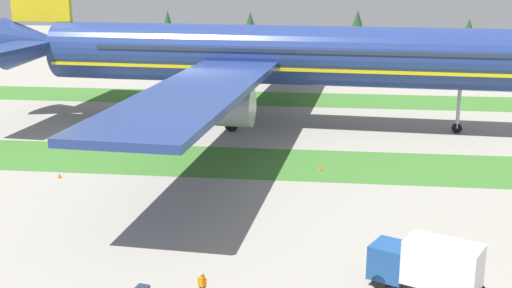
{
  "coord_description": "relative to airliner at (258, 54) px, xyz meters",
  "views": [
    {
      "loc": [
        6.58,
        -22.7,
        19.58
      ],
      "look_at": [
        -0.46,
        34.96,
        4.0
      ],
      "focal_mm": 46.24,
      "sensor_mm": 36.0,
      "label": 1
    }
  ],
  "objects": [
    {
      "name": "grass_strip_near",
      "position": [
        3.23,
        -17.43,
        -9.05
      ],
      "size": [
        320.0,
        11.29,
        0.01
      ],
      "primitive_type": "cube",
      "color": "#3D752D",
      "rests_on": "ground"
    },
    {
      "name": "distant_tree_line",
      "position": [
        12.71,
        64.52,
        -2.31
      ],
      "size": [
        156.77,
        8.16,
        12.16
      ],
      "color": "#4C3823",
      "rests_on": "ground"
    },
    {
      "name": "airliner",
      "position": [
        0.0,
        0.0,
        0.0
      ],
      "size": [
        69.7,
        85.88,
        25.23
      ],
      "rotation": [
        0.0,
        0.0,
        -1.64
      ],
      "color": "navy",
      "rests_on": "ground"
    },
    {
      "name": "grass_strip_far",
      "position": [
        3.23,
        17.14,
        -9.05
      ],
      "size": [
        320.0,
        11.29,
        0.01
      ],
      "primitive_type": "cube",
      "color": "#3D752D",
      "rests_on": "ground"
    },
    {
      "name": "catering_truck",
      "position": [
        15.78,
        -44.25,
        -7.1
      ],
      "size": [
        7.26,
        5.14,
        3.58
      ],
      "rotation": [
        0.0,
        0.0,
        1.11
      ],
      "color": "#1E4C8E",
      "rests_on": "ground"
    },
    {
      "name": "taxiway_marker_1",
      "position": [
        -16.32,
        -24.78,
        -8.81
      ],
      "size": [
        0.44,
        0.44,
        0.47
      ],
      "primitive_type": "cone",
      "color": "orange",
      "rests_on": "ground"
    },
    {
      "name": "taxiway_marker_0",
      "position": [
        8.58,
        -19.66,
        -8.74
      ],
      "size": [
        0.44,
        0.44,
        0.61
      ],
      "primitive_type": "cone",
      "color": "orange",
      "rests_on": "ground"
    },
    {
      "name": "ground_crew_loader",
      "position": [
        2.14,
        -46.63,
        -8.1
      ],
      "size": [
        0.56,
        0.36,
        1.74
      ],
      "rotation": [
        0.0,
        0.0,
        6.21
      ],
      "color": "black",
      "rests_on": "ground"
    }
  ]
}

